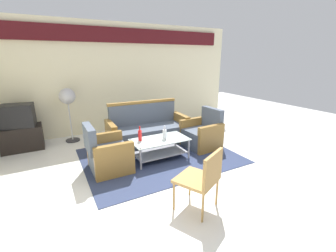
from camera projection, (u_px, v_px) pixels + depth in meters
The scene contains 14 objects.
ground_plane at pixel (185, 172), 3.99m from camera, with size 14.00×14.00×0.00m, color white.
wall_back at pixel (126, 75), 6.12m from camera, with size 6.52×0.19×2.80m.
rug at pixel (160, 156), 4.62m from camera, with size 2.95×2.29×0.01m, color #2D3856.
couch at pixel (148, 131), 5.19m from camera, with size 1.82×0.80×0.96m.
armchair_left at pixel (108, 155), 3.98m from camera, with size 0.70×0.76×0.85m.
armchair_right at pixel (202, 135), 5.02m from camera, with size 0.74×0.80×0.85m.
coffee_table at pixel (160, 146), 4.43m from camera, with size 1.10×0.60×0.40m.
bottle_clear at pixel (165, 134), 4.39m from camera, with size 0.08×0.08×0.26m.
bottle_red at pixel (140, 135), 4.28m from camera, with size 0.07×0.07×0.29m.
cup at pixel (165, 134), 4.54m from camera, with size 0.08×0.08×0.10m, color #2659A5.
tv_stand at pixel (22, 138), 4.89m from camera, with size 0.80×0.50×0.52m, color black.
television at pixel (18, 116), 4.75m from camera, with size 0.64×0.51×0.48m.
pedestal_fan at pixel (68, 99), 5.17m from camera, with size 0.36×0.36×1.27m.
wicker_chair at pixel (203, 176), 2.86m from camera, with size 0.64×0.64×0.84m.
Camera 1 is at (-1.96, -3.00, 1.94)m, focal length 24.13 mm.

